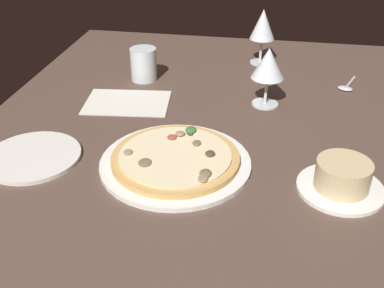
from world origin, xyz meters
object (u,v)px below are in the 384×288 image
at_px(pizza_main, 176,160).
at_px(water_glass, 144,66).
at_px(side_plate, 33,156).
at_px(wine_glass_near, 263,26).
at_px(ramekin_on_saucer, 342,179).
at_px(paper_menu, 127,102).
at_px(wine_glass_far, 268,65).
at_px(spoon, 346,87).

bearing_deg(pizza_main, water_glass, -156.92).
bearing_deg(side_plate, wine_glass_near, 145.09).
height_order(pizza_main, ramekin_on_saucer, ramekin_on_saucer).
height_order(water_glass, paper_menu, water_glass).
distance_m(wine_glass_far, spoon, 0.28).
bearing_deg(wine_glass_far, water_glass, -106.81).
bearing_deg(wine_glass_far, paper_menu, -81.40).
xyz_separation_m(wine_glass_near, side_plate, (0.63, -0.44, -0.11)).
xyz_separation_m(pizza_main, water_glass, (-0.42, -0.18, 0.03)).
bearing_deg(ramekin_on_saucer, side_plate, -90.25).
distance_m(pizza_main, spoon, 0.59).
distance_m(ramekin_on_saucer, paper_menu, 0.58).
bearing_deg(water_glass, pizza_main, 23.08).
xyz_separation_m(pizza_main, ramekin_on_saucer, (0.03, 0.32, 0.01)).
distance_m(wine_glass_far, water_glass, 0.37).
distance_m(ramekin_on_saucer, water_glass, 0.67).
xyz_separation_m(water_glass, paper_menu, (0.16, -0.00, -0.04)).
bearing_deg(paper_menu, pizza_main, 28.62).
relative_size(water_glass, spoon, 0.83).
height_order(pizza_main, water_glass, water_glass).
xyz_separation_m(ramekin_on_saucer, paper_menu, (-0.29, -0.50, -0.02)).
distance_m(pizza_main, water_glass, 0.45).
height_order(pizza_main, wine_glass_near, wine_glass_near).
bearing_deg(water_glass, ramekin_on_saucer, 48.24).
bearing_deg(spoon, pizza_main, -40.22).
height_order(pizza_main, side_plate, pizza_main).
relative_size(pizza_main, water_glass, 3.40).
xyz_separation_m(side_plate, spoon, (-0.48, 0.68, 0.00)).
height_order(side_plate, spoon, spoon).
height_order(ramekin_on_saucer, side_plate, ramekin_on_saucer).
bearing_deg(paper_menu, water_glass, 172.56).
relative_size(water_glass, side_plate, 0.46).
distance_m(wine_glass_far, wine_glass_near, 0.29).
bearing_deg(wine_glass_far, ramekin_on_saucer, 24.41).
relative_size(wine_glass_far, water_glass, 1.66).
relative_size(wine_glass_near, water_glass, 1.82).
bearing_deg(water_glass, wine_glass_far, 73.19).
bearing_deg(wine_glass_far, spoon, 123.00).
xyz_separation_m(wine_glass_far, side_plate, (0.34, -0.47, -0.10)).
relative_size(wine_glass_far, wine_glass_near, 0.91).
bearing_deg(paper_menu, wine_glass_near, 130.53).
distance_m(water_glass, side_plate, 0.46).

